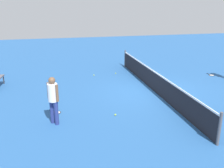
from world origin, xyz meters
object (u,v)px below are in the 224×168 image
tennis_ball_by_net (115,115)px  tennis_racket_near_player (56,112)px  tennis_ball_near_player (116,73)px  tennis_ball_midcourt (94,75)px  tennis_racket_far_player (211,75)px  player_near_side (53,97)px

tennis_ball_by_net → tennis_racket_near_player: bearing=-109.6°
tennis_racket_near_player → tennis_ball_near_player: tennis_ball_near_player is taller
tennis_ball_by_net → tennis_ball_midcourt: (-5.53, 0.09, 0.00)m
tennis_racket_far_player → tennis_ball_by_net: bearing=-59.1°
tennis_racket_far_player → tennis_ball_midcourt: bearing=-102.5°
tennis_racket_far_player → tennis_ball_near_player: bearing=-106.5°
tennis_racket_near_player → tennis_racket_far_player: bearing=110.2°
tennis_ball_near_player → tennis_ball_midcourt: bearing=-85.4°
player_near_side → tennis_ball_near_player: (-5.79, 3.64, -0.98)m
player_near_side → tennis_racket_near_player: (-0.92, 0.06, -1.00)m
tennis_ball_near_player → tennis_ball_midcourt: size_ratio=1.00×
player_near_side → tennis_racket_far_player: size_ratio=2.85×
tennis_ball_near_player → tennis_ball_by_net: size_ratio=1.00×
tennis_ball_near_player → tennis_ball_midcourt: 1.34m
tennis_ball_midcourt → tennis_racket_near_player: bearing=-25.2°
player_near_side → tennis_ball_by_net: size_ratio=25.76×
tennis_racket_far_player → tennis_ball_midcourt: size_ratio=9.05×
tennis_racket_near_player → player_near_side: bearing=-3.8°
player_near_side → tennis_ball_midcourt: bearing=157.9°
tennis_racket_far_player → tennis_ball_near_player: (-1.59, -5.35, 0.02)m
tennis_ball_near_player → tennis_ball_midcourt: (0.11, -1.33, 0.00)m
tennis_ball_near_player → tennis_ball_by_net: (5.64, -1.42, 0.00)m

